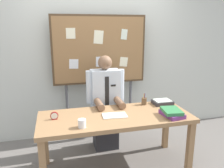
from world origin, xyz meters
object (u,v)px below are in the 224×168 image
object	(u,v)px
person	(105,106)
paper_tray	(162,102)
open_notebook	(115,115)
desk_clock	(54,116)
book_stack	(172,113)
coffee_mug	(82,123)
pen_holder	(144,101)
desk	(115,122)
bulletin_board	(100,52)

from	to	relation	value
person	paper_tray	size ratio (longest dim) A/B	5.31
open_notebook	paper_tray	world-z (taller)	paper_tray
person	desk_clock	xyz separation A→B (m)	(-0.72, -0.49, 0.12)
paper_tray	book_stack	bearing A→B (deg)	-102.10
book_stack	paper_tray	distance (m)	0.44
desk_clock	paper_tray	bearing A→B (deg)	6.90
book_stack	coffee_mug	size ratio (longest dim) A/B	3.35
coffee_mug	pen_holder	distance (m)	1.06
person	paper_tray	distance (m)	0.81
coffee_mug	paper_tray	bearing A→B (deg)	22.00
desk	book_stack	distance (m)	0.69
desk	book_stack	xyz separation A→B (m)	(0.65, -0.20, 0.13)
desk_clock	bulletin_board	bearing A→B (deg)	50.37
open_notebook	coffee_mug	xyz separation A→B (m)	(-0.42, -0.22, 0.04)
bulletin_board	desk	bearing A→B (deg)	-89.99
desk_clock	pen_holder	world-z (taller)	pen_holder
book_stack	pen_holder	xyz separation A→B (m)	(-0.16, 0.47, 0.01)
bulletin_board	book_stack	world-z (taller)	bulletin_board
desk	coffee_mug	xyz separation A→B (m)	(-0.44, -0.24, 0.13)
book_stack	pen_holder	bearing A→B (deg)	109.02
paper_tray	person	bearing A→B (deg)	156.87
book_stack	paper_tray	size ratio (longest dim) A/B	1.20
desk	bulletin_board	size ratio (longest dim) A/B	0.95
coffee_mug	pen_holder	world-z (taller)	pen_holder
book_stack	paper_tray	xyz separation A→B (m)	(0.09, 0.43, -0.01)
person	open_notebook	distance (m)	0.58
book_stack	desk_clock	xyz separation A→B (m)	(-1.37, 0.25, -0.00)
desk_clock	desk	bearing A→B (deg)	-4.45
bulletin_board	book_stack	xyz separation A→B (m)	(0.65, -1.12, -0.63)
desk	desk_clock	distance (m)	0.73
person	bulletin_board	bearing A→B (deg)	90.02
person	open_notebook	size ratio (longest dim) A/B	4.72
desk_clock	pen_holder	distance (m)	1.22
coffee_mug	paper_tray	xyz separation A→B (m)	(1.18, 0.47, -0.02)
book_stack	desk_clock	world-z (taller)	desk_clock
open_notebook	pen_holder	world-z (taller)	pen_holder
desk_clock	book_stack	bearing A→B (deg)	-10.42
book_stack	desk	bearing A→B (deg)	163.22
paper_tray	desk	bearing A→B (deg)	-162.56
desk	desk_clock	world-z (taller)	desk_clock
person	desk_clock	distance (m)	0.88
book_stack	person	bearing A→B (deg)	131.06
pen_holder	desk_clock	bearing A→B (deg)	-169.60
bulletin_board	open_notebook	bearing A→B (deg)	-90.96
bulletin_board	pen_holder	size ratio (longest dim) A/B	12.13
desk_clock	paper_tray	xyz separation A→B (m)	(1.46, 0.18, -0.01)
person	desk_clock	size ratio (longest dim) A/B	15.27
person	book_stack	world-z (taller)	person
desk	open_notebook	size ratio (longest dim) A/B	6.29
open_notebook	pen_holder	distance (m)	0.58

